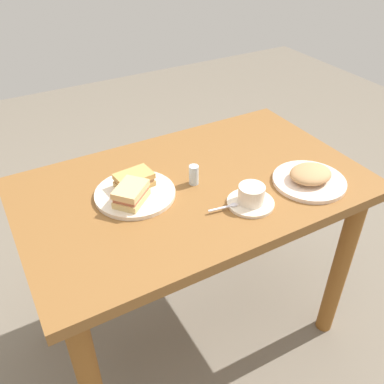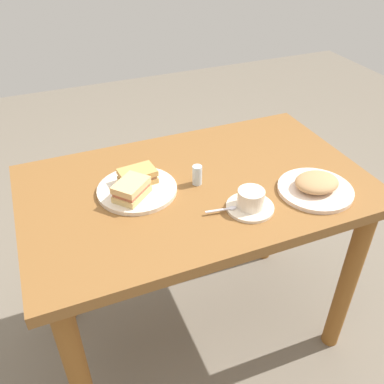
% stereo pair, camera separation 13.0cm
% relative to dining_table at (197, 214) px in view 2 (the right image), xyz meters
% --- Properties ---
extents(ground_plane, '(6.00, 6.00, 0.00)m').
position_rel_dining_table_xyz_m(ground_plane, '(0.00, 0.00, -0.64)').
color(ground_plane, '#726859').
extents(dining_table, '(1.15, 0.71, 0.77)m').
position_rel_dining_table_xyz_m(dining_table, '(0.00, 0.00, 0.00)').
color(dining_table, brown).
rests_on(dining_table, ground_plane).
extents(sandwich_plate, '(0.26, 0.26, 0.01)m').
position_rel_dining_table_xyz_m(sandwich_plate, '(-0.20, 0.03, 0.14)').
color(sandwich_plate, beige).
rests_on(sandwich_plate, dining_table).
extents(sandwich_front, '(0.12, 0.09, 0.05)m').
position_rel_dining_table_xyz_m(sandwich_front, '(-0.18, 0.06, 0.17)').
color(sandwich_front, tan).
rests_on(sandwich_front, sandwich_plate).
extents(sandwich_back, '(0.14, 0.13, 0.06)m').
position_rel_dining_table_xyz_m(sandwich_back, '(-0.23, -0.01, 0.17)').
color(sandwich_back, '#D8B772').
rests_on(sandwich_back, sandwich_plate).
extents(coffee_saucer, '(0.15, 0.15, 0.01)m').
position_rel_dining_table_xyz_m(coffee_saucer, '(0.10, -0.19, 0.14)').
color(coffee_saucer, beige).
rests_on(coffee_saucer, dining_table).
extents(coffee_cup, '(0.09, 0.09, 0.06)m').
position_rel_dining_table_xyz_m(coffee_cup, '(0.10, -0.18, 0.17)').
color(coffee_cup, beige).
rests_on(coffee_cup, coffee_saucer).
extents(spoon, '(0.10, 0.03, 0.01)m').
position_rel_dining_table_xyz_m(spoon, '(0.02, -0.17, 0.14)').
color(spoon, silver).
rests_on(spoon, coffee_saucer).
extents(side_plate, '(0.24, 0.24, 0.01)m').
position_rel_dining_table_xyz_m(side_plate, '(0.34, -0.19, 0.14)').
color(side_plate, beige).
rests_on(side_plate, dining_table).
extents(side_food_pile, '(0.15, 0.12, 0.04)m').
position_rel_dining_table_xyz_m(side_food_pile, '(0.34, -0.19, 0.17)').
color(side_food_pile, tan).
rests_on(side_food_pile, side_plate).
extents(salt_shaker, '(0.03, 0.03, 0.07)m').
position_rel_dining_table_xyz_m(salt_shaker, '(0.00, -0.00, 0.17)').
color(salt_shaker, silver).
rests_on(salt_shaker, dining_table).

